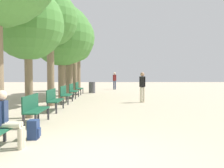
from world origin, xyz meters
TOP-DOWN VIEW (x-y plane):
  - ground_plane at (0.00, 0.00)m, footprint 80.00×80.00m
  - bench_row_1 at (-1.90, 3.16)m, footprint 0.44×1.58m
  - bench_row_2 at (-1.90, 5.95)m, footprint 0.44×1.58m
  - bench_row_3 at (-1.90, 8.74)m, footprint 0.44×1.58m
  - bench_row_4 at (-1.90, 11.52)m, footprint 0.44×1.58m
  - bench_row_5 at (-1.90, 14.31)m, footprint 0.44×1.58m
  - tree_row_1 at (-2.42, 4.28)m, footprint 2.59×2.59m
  - tree_row_2 at (-2.42, 7.63)m, footprint 2.72×2.72m
  - tree_row_3 at (-2.42, 10.48)m, footprint 3.73×3.73m
  - tree_row_4 at (-2.42, 13.16)m, footprint 3.70×3.70m
  - tree_row_5 at (-2.42, 15.65)m, footprint 2.38×2.38m
  - tree_row_6 at (-2.42, 18.34)m, footprint 2.41×2.41m
  - person_seated at (-1.67, 0.55)m, footprint 0.58×0.33m
  - backpack at (-1.36, 1.34)m, footprint 0.28×0.29m
  - pedestrian_near at (0.98, 19.93)m, footprint 0.35×0.30m
  - pedestrian_mid at (2.33, 9.01)m, footprint 0.34×0.28m
  - trash_bin at (-0.95, 15.64)m, footprint 0.53×0.53m

SIDE VIEW (x-z plane):
  - ground_plane at x=0.00m, z-range 0.00..0.00m
  - backpack at x=-1.36m, z-range 0.00..0.47m
  - trash_bin at x=-0.95m, z-range 0.00..0.90m
  - bench_row_1 at x=-1.90m, z-range 0.07..1.01m
  - bench_row_2 at x=-1.90m, z-range 0.07..1.01m
  - bench_row_3 at x=-1.90m, z-range 0.07..1.01m
  - bench_row_4 at x=-1.90m, z-range 0.07..1.01m
  - bench_row_5 at x=-1.90m, z-range 0.07..1.01m
  - person_seated at x=-1.67m, z-range 0.05..1.31m
  - pedestrian_mid at x=2.33m, z-range 0.12..1.80m
  - pedestrian_near at x=0.98m, z-range 0.12..1.83m
  - tree_row_1 at x=-2.42m, z-range 1.03..5.73m
  - tree_row_6 at x=-2.42m, z-range 1.28..6.45m
  - tree_row_3 at x=-2.42m, z-range 1.01..6.81m
  - tree_row_4 at x=-2.42m, z-range 1.11..7.12m
  - tree_row_2 at x=-2.42m, z-range 1.42..7.08m
  - tree_row_5 at x=-2.42m, z-range 1.60..7.61m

